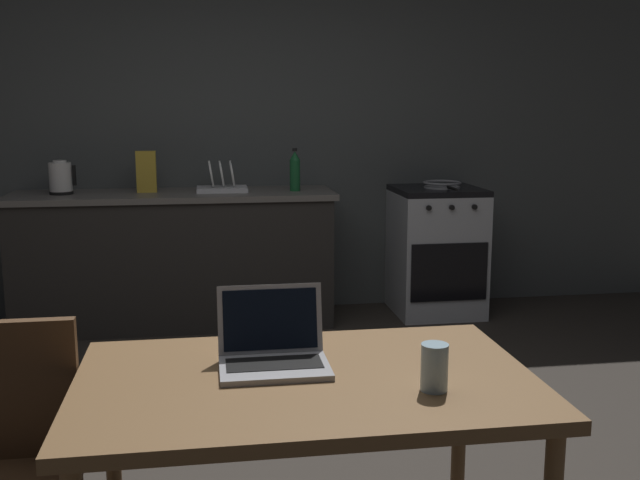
{
  "coord_description": "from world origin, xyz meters",
  "views": [
    {
      "loc": [
        -0.31,
        -2.86,
        1.49
      ],
      "look_at": [
        0.29,
        0.96,
        0.79
      ],
      "focal_mm": 41.61,
      "sensor_mm": 36.0,
      "label": 1
    }
  ],
  "objects_px": {
    "laptop": "(273,351)",
    "dish_rack": "(222,184)",
    "electric_kettle": "(61,178)",
    "chair": "(7,458)",
    "frying_pan": "(442,184)",
    "cereal_box": "(146,172)",
    "dining_table": "(306,399)",
    "stove_oven": "(436,251)",
    "drinking_glass": "(434,367)",
    "bottle": "(295,171)"
  },
  "relations": [
    {
      "from": "laptop",
      "to": "cereal_box",
      "type": "bearing_deg",
      "value": 88.33
    },
    {
      "from": "stove_oven",
      "to": "dining_table",
      "type": "xyz_separation_m",
      "value": [
        -1.36,
        -3.05,
        0.2
      ]
    },
    {
      "from": "stove_oven",
      "to": "drinking_glass",
      "type": "distance_m",
      "value": 3.38
    },
    {
      "from": "chair",
      "to": "bottle",
      "type": "relative_size",
      "value": 3.02
    },
    {
      "from": "electric_kettle",
      "to": "drinking_glass",
      "type": "distance_m",
      "value": 3.56
    },
    {
      "from": "dish_rack",
      "to": "frying_pan",
      "type": "bearing_deg",
      "value": -1.02
    },
    {
      "from": "dining_table",
      "to": "cereal_box",
      "type": "height_order",
      "value": "cereal_box"
    },
    {
      "from": "dining_table",
      "to": "frying_pan",
      "type": "bearing_deg",
      "value": 65.3
    },
    {
      "from": "electric_kettle",
      "to": "bottle",
      "type": "distance_m",
      "value": 1.54
    },
    {
      "from": "frying_pan",
      "to": "dish_rack",
      "type": "distance_m",
      "value": 1.55
    },
    {
      "from": "chair",
      "to": "dish_rack",
      "type": "xyz_separation_m",
      "value": [
        0.69,
        2.97,
        0.46
      ]
    },
    {
      "from": "stove_oven",
      "to": "chair",
      "type": "relative_size",
      "value": 1.04
    },
    {
      "from": "dining_table",
      "to": "chair",
      "type": "height_order",
      "value": "chair"
    },
    {
      "from": "laptop",
      "to": "dish_rack",
      "type": "xyz_separation_m",
      "value": [
        -0.07,
        2.95,
        0.19
      ]
    },
    {
      "from": "dining_table",
      "to": "bottle",
      "type": "distance_m",
      "value": 3.04
    },
    {
      "from": "dining_table",
      "to": "cereal_box",
      "type": "xyz_separation_m",
      "value": [
        -0.66,
        3.07,
        0.4
      ]
    },
    {
      "from": "electric_kettle",
      "to": "dish_rack",
      "type": "relative_size",
      "value": 0.66
    },
    {
      "from": "laptop",
      "to": "drinking_glass",
      "type": "distance_m",
      "value": 0.49
    },
    {
      "from": "stove_oven",
      "to": "cereal_box",
      "type": "relative_size",
      "value": 3.3
    },
    {
      "from": "chair",
      "to": "laptop",
      "type": "xyz_separation_m",
      "value": [
        0.77,
        0.02,
        0.27
      ]
    },
    {
      "from": "stove_oven",
      "to": "frying_pan",
      "type": "xyz_separation_m",
      "value": [
        0.02,
        -0.03,
        0.48
      ]
    },
    {
      "from": "chair",
      "to": "cereal_box",
      "type": "xyz_separation_m",
      "value": [
        0.19,
        2.99,
        0.55
      ]
    },
    {
      "from": "chair",
      "to": "bottle",
      "type": "distance_m",
      "value": 3.2
    },
    {
      "from": "laptop",
      "to": "stove_oven",
      "type": "bearing_deg",
      "value": 51.27
    },
    {
      "from": "chair",
      "to": "stove_oven",
      "type": "bearing_deg",
      "value": 67.96
    },
    {
      "from": "stove_oven",
      "to": "dish_rack",
      "type": "distance_m",
      "value": 1.6
    },
    {
      "from": "bottle",
      "to": "drinking_glass",
      "type": "xyz_separation_m",
      "value": [
        -0.01,
        -3.16,
        -0.26
      ]
    },
    {
      "from": "bottle",
      "to": "drinking_glass",
      "type": "distance_m",
      "value": 3.17
    },
    {
      "from": "dining_table",
      "to": "dish_rack",
      "type": "height_order",
      "value": "dish_rack"
    },
    {
      "from": "stove_oven",
      "to": "cereal_box",
      "type": "xyz_separation_m",
      "value": [
        -2.02,
        0.02,
        0.6
      ]
    },
    {
      "from": "chair",
      "to": "cereal_box",
      "type": "height_order",
      "value": "cereal_box"
    },
    {
      "from": "frying_pan",
      "to": "bottle",
      "type": "bearing_deg",
      "value": -178.78
    },
    {
      "from": "bottle",
      "to": "electric_kettle",
      "type": "bearing_deg",
      "value": 178.14
    },
    {
      "from": "chair",
      "to": "electric_kettle",
      "type": "relative_size",
      "value": 3.93
    },
    {
      "from": "stove_oven",
      "to": "chair",
      "type": "bearing_deg",
      "value": -126.73
    },
    {
      "from": "laptop",
      "to": "bottle",
      "type": "relative_size",
      "value": 1.1
    },
    {
      "from": "dining_table",
      "to": "drinking_glass",
      "type": "distance_m",
      "value": 0.39
    },
    {
      "from": "laptop",
      "to": "electric_kettle",
      "type": "xyz_separation_m",
      "value": [
        -1.12,
        2.95,
        0.25
      ]
    },
    {
      "from": "chair",
      "to": "bottle",
      "type": "bearing_deg",
      "value": 82.59
    },
    {
      "from": "chair",
      "to": "laptop",
      "type": "bearing_deg",
      "value": 16.07
    },
    {
      "from": "laptop",
      "to": "cereal_box",
      "type": "relative_size",
      "value": 1.16
    },
    {
      "from": "stove_oven",
      "to": "chair",
      "type": "xyz_separation_m",
      "value": [
        -2.21,
        -2.97,
        0.05
      ]
    },
    {
      "from": "electric_kettle",
      "to": "frying_pan",
      "type": "bearing_deg",
      "value": -0.61
    },
    {
      "from": "dining_table",
      "to": "drinking_glass",
      "type": "relative_size",
      "value": 10.03
    },
    {
      "from": "bottle",
      "to": "drinking_glass",
      "type": "bearing_deg",
      "value": -90.09
    },
    {
      "from": "electric_kettle",
      "to": "cereal_box",
      "type": "height_order",
      "value": "cereal_box"
    },
    {
      "from": "dining_table",
      "to": "electric_kettle",
      "type": "distance_m",
      "value": 3.3
    },
    {
      "from": "bottle",
      "to": "cereal_box",
      "type": "distance_m",
      "value": 1.0
    },
    {
      "from": "cereal_box",
      "to": "dining_table",
      "type": "bearing_deg",
      "value": -77.93
    },
    {
      "from": "electric_kettle",
      "to": "dish_rack",
      "type": "height_order",
      "value": "electric_kettle"
    }
  ]
}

